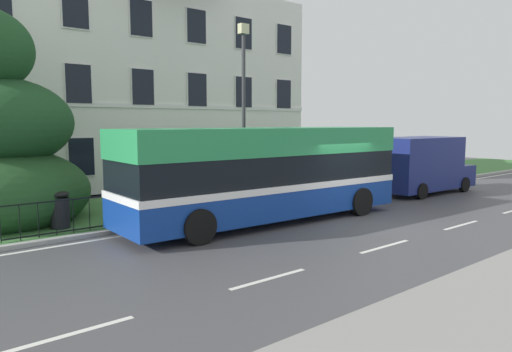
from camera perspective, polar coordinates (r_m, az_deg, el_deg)
name	(u,v)px	position (r m, az deg, el deg)	size (l,w,h in m)	color
ground_plane	(346,219)	(16.18, 10.75, -5.12)	(60.00, 56.00, 0.18)	#464649
georgian_townhouse	(128,64)	(26.98, -15.05, 12.86)	(17.51, 9.12, 12.28)	white
iron_verge_railing	(261,192)	(17.67, 0.61, -1.92)	(17.48, 0.04, 0.97)	black
single_decker_bus	(266,173)	(15.26, 1.26, 0.41)	(9.92, 2.94, 3.02)	navy
white_panel_van	(421,165)	(22.63, 19.14, 1.29)	(5.41, 2.34, 2.53)	navy
street_lamp_post	(244,102)	(18.02, -1.49, 8.83)	(0.36, 0.24, 6.67)	#333338
litter_bin	(60,210)	(15.03, -22.41, -3.73)	(0.56, 0.56, 1.09)	black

